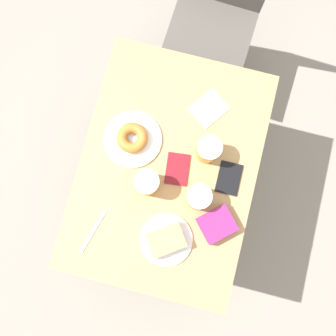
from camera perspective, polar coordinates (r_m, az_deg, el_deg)
The scene contains 13 objects.
ground_plane at distance 2.17m, azimuth 0.00°, elevation -2.68°, with size 8.00×8.00×0.00m, color gray.
table at distance 1.53m, azimuth 0.00°, elevation -0.46°, with size 0.69×0.96×0.70m.
chair at distance 1.91m, azimuth 7.58°, elevation 23.23°, with size 0.42×0.42×0.89m.
plate_with_cake at distance 1.43m, azimuth -0.26°, elevation -10.91°, with size 0.20×0.20×0.05m.
plate_with_donut at distance 1.47m, azimuth -5.43°, elevation 4.50°, with size 0.23×0.23×0.05m.
beer_mug_left at distance 1.43m, azimuth 6.19°, elevation 2.77°, with size 0.09×0.09×0.11m.
beer_mug_center at distance 1.40m, azimuth 4.65°, elevation -4.46°, with size 0.09×0.09×0.11m.
beer_mug_right at distance 1.40m, azimuth -3.16°, elevation -2.25°, with size 0.09×0.09×0.11m.
napkin_folded at distance 1.53m, azimuth 6.31°, elevation 8.99°, with size 0.17×0.17×0.00m.
fork at distance 1.48m, azimuth -11.32°, elevation -9.42°, with size 0.06×0.18×0.00m.
passport_near_edge at distance 1.48m, azimuth 9.27°, elevation -1.56°, with size 0.09×0.13×0.01m.
passport_far_edge at distance 1.46m, azimuth 1.44°, elevation -0.17°, with size 0.10×0.13×0.01m.
blue_pouch at distance 1.44m, azimuth 7.46°, elevation -8.48°, with size 0.16×0.16×0.05m.
Camera 1 is at (0.05, -0.20, 2.16)m, focal length 40.00 mm.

